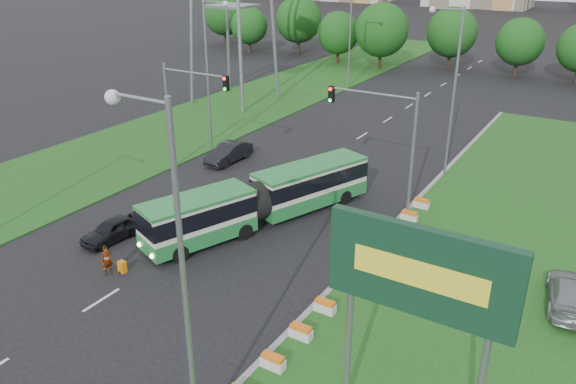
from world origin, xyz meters
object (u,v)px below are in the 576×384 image
Objects in this scene: articulated_bus at (260,198)px; shopping_trolley at (122,267)px; car_left_far at (229,153)px; pedestrian at (107,260)px; traffic_mast_left at (184,103)px; car_median at (570,294)px; car_left_near at (112,230)px; billboard at (419,281)px; traffic_mast_median at (388,133)px.

articulated_bus is 9.22m from shopping_trolley.
articulated_bus reaches higher than car_left_far.
pedestrian reaches higher than car_left_far.
traffic_mast_left is 27.24m from car_median.
car_median reaches higher than car_left_near.
shopping_trolley is (5.19, -16.09, -0.42)m from car_left_far.
billboard is at bearing -18.50° from articulated_bus.
pedestrian is (5.89, -13.16, -4.53)m from traffic_mast_left.
car_left_near is 3.88m from shopping_trolley.
pedestrian is at bearing -123.22° from traffic_mast_median.
shopping_trolley is (6.37, -12.67, -5.03)m from traffic_mast_left.
billboard is 1.80× the size of car_left_far.
articulated_bus is 4.05× the size of car_left_near.
articulated_bus is at bearing -8.88° from car_median.
car_left_far is at bearing 112.43° from shopping_trolley.
car_left_near is (-5.95, -6.43, -0.90)m from articulated_bus.
shopping_trolley is at bearing -23.36° from pedestrian.
articulated_bus is 3.28× the size of car_median.
billboard is 27.16m from traffic_mast_left.
articulated_bus is 9.30× the size of pedestrian.
pedestrian is (-16.74, 1.84, -5.34)m from billboard.
billboard is 17.68m from traffic_mast_median.
car_left_near is at bearing -136.27° from traffic_mast_median.
traffic_mast_median is at bearing -12.09° from pedestrian.
car_median is (25.38, -7.51, 0.09)m from car_left_far.
traffic_mast_median is 17.16m from car_left_near.
shopping_trolley is (0.48, 0.49, -0.51)m from pedestrian.
car_left_far is 16.92m from shopping_trolley.
car_left_far is 6.95× the size of shopping_trolley.
billboard is 1.00× the size of traffic_mast_median.
billboard is at bearing 61.70° from car_median.
articulated_bus is 3.44× the size of car_left_far.
traffic_mast_median is (-7.47, 16.00, -0.81)m from billboard.
car_left_near reaches higher than shopping_trolley.
traffic_mast_median is 1.00× the size of traffic_mast_left.
billboard is 28.80m from car_left_far.
car_median reaches higher than shopping_trolley.
car_left_far is (-21.45, 18.43, -5.43)m from billboard.
shopping_trolley is at bearing -70.64° from car_left_far.
traffic_mast_median reaches higher than car_left_near.
car_median is at bearing -24.03° from traffic_mast_median.
traffic_mast_median is at bearing 49.31° from car_left_near.
traffic_mast_median is 0.52× the size of articulated_bus.
traffic_mast_median reaches higher than pedestrian.
billboard reaches higher than articulated_bus.
traffic_mast_left is 4.85× the size of pedestrian.
car_left_near is at bearing 166.67° from billboard.
pedestrian is at bearing -40.42° from car_left_near.
car_median is (3.93, 10.92, -5.34)m from billboard.
car_left_far is at bearing 71.04° from traffic_mast_left.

